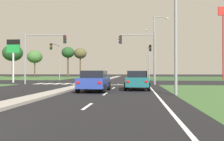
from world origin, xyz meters
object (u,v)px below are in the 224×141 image
Objects in this scene: traffic_signal_near_left at (40,49)px; treeline_third at (68,53)px; car_blue_fourth at (94,81)px; treeline_second at (35,57)px; street_lamp_third at (147,52)px; street_lamp_second at (155,45)px; traffic_signal_near_right at (142,49)px; traffic_signal_far_right at (150,56)px; pedestrian_at_median at (106,73)px; fastfood_pole_sign at (223,27)px; street_lamp_near at (173,22)px; car_white_third at (101,75)px; treeline_fourth at (80,54)px; car_teal_near at (137,80)px; traffic_signal_far_left at (57,55)px; fuel_price_totem at (13,51)px; treeline_near at (13,53)px.

treeline_third reaches higher than traffic_signal_near_left.
car_blue_fourth is 52.21m from treeline_second.
street_lamp_second is at bearing -89.42° from street_lamp_third.
traffic_signal_near_right reaches higher than traffic_signal_far_right.
pedestrian_at_median is at bearing 134.87° from traffic_signal_far_right.
pedestrian_at_median is at bearing -179.32° from fastfood_pole_sign.
street_lamp_near is 50.51m from treeline_third.
fastfood_pole_sign is (27.38, 19.87, 5.57)m from traffic_signal_near_left.
car_white_third is at bearing -39.38° from treeline_third.
treeline_fourth is (-17.01, 5.09, 0.11)m from street_lamp_third.
car_teal_near is 0.69× the size of traffic_signal_far_left.
street_lamp_third reaches higher than car_blue_fourth.
traffic_signal_near_left is 35.19m from treeline_fourth.
traffic_signal_near_right is at bearing -66.61° from treeline_fourth.
traffic_signal_near_right is 20.83m from pedestrian_at_median.
fastfood_pole_sign reaches higher than traffic_signal_far_left.
fastfood_pole_sign is 2.32× the size of fuel_price_totem.
treeline_fourth is at bearing 104.23° from car_blue_fourth.
pedestrian_at_median is 23.48m from fastfood_pole_sign.
treeline_fourth is (-8.69, 15.38, 4.96)m from pedestrian_at_median.
street_lamp_second reaches higher than car_teal_near.
traffic_signal_near_left is 1.04× the size of traffic_signal_far_right.
street_lamp_second reaches higher than car_blue_fourth.
traffic_signal_near_right is at bearing -46.67° from treeline_near.
street_lamp_second is at bearing -43.15° from treeline_second.
treeline_fourth is at bearing -2.95° from treeline_near.
street_lamp_third is (-0.22, 21.81, 0.74)m from street_lamp_second.
fuel_price_totem is at bearing -154.24° from fastfood_pole_sign.
street_lamp_near is at bearing -82.06° from traffic_signal_near_right.
treeline_near is (-49.35, 16.09, -3.22)m from fastfood_pole_sign.
car_white_third is at bearing 124.51° from traffic_signal_far_right.
treeline_fourth is (-1.38, 23.35, 1.97)m from traffic_signal_far_left.
car_teal_near is at bearing -93.93° from traffic_signal_near_right.
street_lamp_second reaches higher than street_lamp_near.
car_teal_near is 8.50m from traffic_signal_near_right.
street_lamp_second reaches higher than treeline_fourth.
street_lamp_second is at bearing 120.40° from car_white_third.
fuel_price_totem is (-19.19, -25.83, -1.77)m from street_lamp_third.
car_teal_near is 14.25m from traffic_signal_near_left.
street_lamp_third is at bearing 81.98° from car_blue_fourth.
traffic_signal_near_right is at bearing 97.94° from street_lamp_near.
street_lamp_second is 18.33m from fastfood_pole_sign.
traffic_signal_far_left is (-13.22, 19.47, 3.41)m from car_teal_near.
street_lamp_third is (15.64, 18.26, 1.86)m from traffic_signal_far_left.
traffic_signal_near_right is (11.95, -0.00, -0.14)m from traffic_signal_near_left.
traffic_signal_far_right reaches higher than car_blue_fourth.
street_lamp_near is at bearing -90.21° from street_lamp_third.
street_lamp_third is (5.62, 39.84, 5.26)m from car_blue_fourth.
traffic_signal_far_right is 0.66× the size of treeline_near.
treeline_near is at bearing 126.40° from street_lamp_near.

